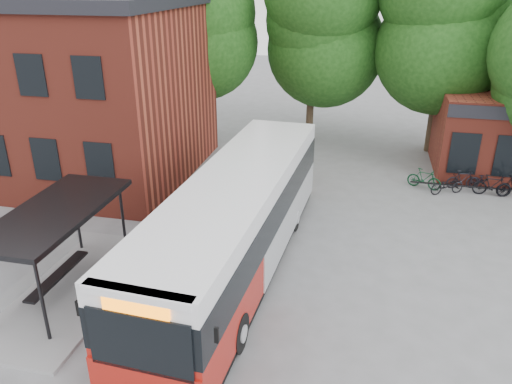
% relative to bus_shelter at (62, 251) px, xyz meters
% --- Properties ---
extents(ground, '(100.00, 100.00, 0.00)m').
position_rel_bus_shelter_xyz_m(ground, '(4.50, 1.00, -1.45)').
color(ground, slate).
extents(station_building, '(18.40, 10.40, 8.50)m').
position_rel_bus_shelter_xyz_m(station_building, '(-8.50, 10.00, 2.80)').
color(station_building, maroon).
rests_on(station_building, ground).
extents(bus_shelter, '(3.60, 7.00, 2.90)m').
position_rel_bus_shelter_xyz_m(bus_shelter, '(0.00, 0.00, 0.00)').
color(bus_shelter, black).
rests_on(bus_shelter, ground).
extents(bike_rail, '(5.20, 0.10, 0.38)m').
position_rel_bus_shelter_xyz_m(bike_rail, '(13.78, 11.00, -1.26)').
color(bike_rail, black).
rests_on(bike_rail, ground).
extents(tree_0, '(7.92, 7.92, 11.00)m').
position_rel_bus_shelter_xyz_m(tree_0, '(-1.50, 17.00, 4.05)').
color(tree_0, '#153D10').
rests_on(tree_0, ground).
extents(tree_1, '(7.92, 7.92, 10.40)m').
position_rel_bus_shelter_xyz_m(tree_1, '(5.50, 18.00, 3.75)').
color(tree_1, '#153D10').
rests_on(tree_1, ground).
extents(tree_2, '(7.92, 7.92, 11.00)m').
position_rel_bus_shelter_xyz_m(tree_2, '(12.50, 17.00, 4.05)').
color(tree_2, '#153D10').
rests_on(tree_2, ground).
extents(city_bus, '(3.63, 13.62, 3.43)m').
position_rel_bus_shelter_xyz_m(city_bus, '(5.00, 2.44, 0.26)').
color(city_bus, '#A01710').
rests_on(city_bus, ground).
extents(bicycle_1, '(1.65, 0.99, 0.96)m').
position_rel_bus_shelter_xyz_m(bicycle_1, '(11.80, 11.19, -0.97)').
color(bicycle_1, '#0D3A1E').
rests_on(bicycle_1, ground).
extents(bicycle_2, '(1.71, 1.20, 0.85)m').
position_rel_bus_shelter_xyz_m(bicycle_2, '(12.77, 10.73, -1.02)').
color(bicycle_2, black).
rests_on(bicycle_2, ground).
extents(bicycle_3, '(1.56, 0.74, 0.90)m').
position_rel_bus_shelter_xyz_m(bicycle_3, '(13.57, 11.59, -1.00)').
color(bicycle_3, black).
rests_on(bicycle_3, ground).
extents(bicycle_4, '(1.70, 1.13, 0.84)m').
position_rel_bus_shelter_xyz_m(bicycle_4, '(14.63, 11.99, -1.03)').
color(bicycle_4, black).
rests_on(bicycle_4, ground).
extents(bicycle_5, '(1.69, 0.56, 1.00)m').
position_rel_bus_shelter_xyz_m(bicycle_5, '(14.74, 10.97, -0.95)').
color(bicycle_5, black).
rests_on(bicycle_5, ground).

